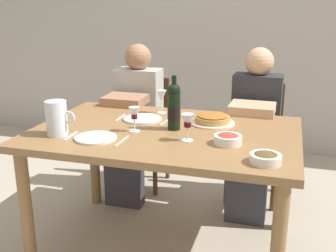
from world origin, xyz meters
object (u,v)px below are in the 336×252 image
at_px(baked_tart, 213,119).
at_px(diner_right, 254,127).
at_px(salad_bowl, 228,139).
at_px(dinner_plate_right_setting, 96,138).
at_px(chair_left, 145,124).
at_px(diner_left, 134,118).
at_px(wine_glass_centre, 188,122).
at_px(olive_bowl, 266,158).
at_px(dining_table, 165,145).
at_px(wine_bottle, 174,107).
at_px(wine_glass_right_diner, 134,115).
at_px(dinner_plate_left_setting, 143,119).
at_px(water_pitcher, 57,120).
at_px(wine_glass_left_diner, 162,97).
at_px(chair_right, 256,133).

bearing_deg(baked_tart, diner_right, 66.21).
height_order(salad_bowl, dinner_plate_right_setting, salad_bowl).
distance_m(chair_left, diner_left, 0.26).
distance_m(baked_tart, dinner_plate_right_setting, 0.71).
bearing_deg(wine_glass_centre, baked_tart, 78.85).
bearing_deg(diner_left, diner_right, -179.40).
bearing_deg(baked_tart, olive_bowl, -58.17).
bearing_deg(olive_bowl, dining_table, 148.98).
height_order(salad_bowl, diner_left, diner_left).
relative_size(wine_bottle, chair_left, 0.36).
height_order(wine_glass_right_diner, wine_glass_centre, wine_glass_centre).
bearing_deg(diner_right, salad_bowl, 87.00).
height_order(dinner_plate_left_setting, dinner_plate_right_setting, same).
relative_size(wine_bottle, water_pitcher, 1.63).
height_order(salad_bowl, olive_bowl, salad_bowl).
relative_size(baked_tart, salad_bowl, 1.86).
bearing_deg(dining_table, chair_left, 116.21).
relative_size(baked_tart, dinner_plate_left_setting, 1.12).
distance_m(wine_glass_right_diner, dinner_plate_right_setting, 0.26).
xyz_separation_m(olive_bowl, wine_glass_centre, (-0.42, 0.21, 0.08)).
height_order(dining_table, water_pitcher, water_pitcher).
xyz_separation_m(dining_table, wine_bottle, (0.05, 0.03, 0.23)).
bearing_deg(salad_bowl, diner_right, 85.36).
bearing_deg(dinner_plate_left_setting, wine_glass_left_diner, 71.31).
height_order(water_pitcher, wine_glass_right_diner, water_pitcher).
xyz_separation_m(wine_glass_right_diner, diner_left, (-0.29, 0.75, -0.24)).
height_order(water_pitcher, chair_left, water_pitcher).
bearing_deg(chair_right, water_pitcher, 51.42).
relative_size(olive_bowl, dinner_plate_left_setting, 0.61).
xyz_separation_m(olive_bowl, chair_right, (-0.13, 1.27, -0.29)).
distance_m(dining_table, salad_bowl, 0.42).
height_order(wine_glass_left_diner, dinner_plate_right_setting, wine_glass_left_diner).
height_order(baked_tart, wine_glass_left_diner, wine_glass_left_diner).
relative_size(salad_bowl, chair_left, 0.17).
distance_m(wine_bottle, baked_tart, 0.28).
distance_m(wine_glass_left_diner, diner_right, 0.71).
relative_size(dinner_plate_left_setting, chair_right, 0.27).
bearing_deg(dinner_plate_right_setting, dining_table, 39.47).
relative_size(dining_table, water_pitcher, 7.84).
bearing_deg(dining_table, wine_bottle, 34.81).
height_order(water_pitcher, olive_bowl, water_pitcher).
bearing_deg(diner_left, wine_glass_right_diner, 111.56).
height_order(dining_table, wine_glass_right_diner, wine_glass_right_diner).
height_order(baked_tart, dinner_plate_right_setting, baked_tart).
bearing_deg(dinner_plate_left_setting, diner_left, 116.64).
distance_m(wine_bottle, olive_bowl, 0.67).
bearing_deg(baked_tart, diner_left, 145.60).
bearing_deg(wine_glass_left_diner, diner_left, 134.75).
height_order(wine_bottle, wine_glass_right_diner, wine_bottle).
bearing_deg(chair_right, wine_glass_right_diner, 60.03).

